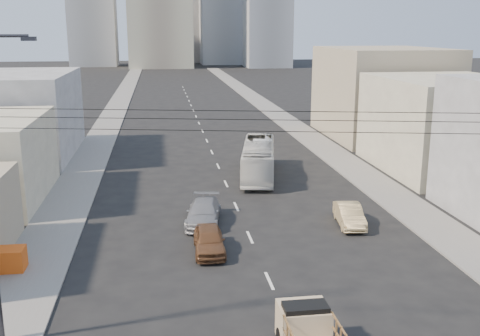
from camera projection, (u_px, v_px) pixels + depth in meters
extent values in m
cube|color=slate|center=(115.00, 110.00, 85.48)|extent=(3.50, 180.00, 0.12)
cube|color=slate|center=(267.00, 107.00, 88.73)|extent=(3.50, 180.00, 0.12)
cube|color=silver|center=(269.00, 281.00, 27.56)|extent=(0.15, 2.00, 0.01)
cube|color=silver|center=(250.00, 237.00, 33.33)|extent=(0.15, 2.00, 0.01)
cube|color=silver|center=(236.00, 206.00, 39.09)|extent=(0.15, 2.00, 0.01)
cube|color=silver|center=(226.00, 184.00, 44.85)|extent=(0.15, 2.00, 0.01)
cube|color=silver|center=(218.00, 166.00, 50.62)|extent=(0.15, 2.00, 0.01)
cube|color=silver|center=(212.00, 152.00, 56.38)|extent=(0.15, 2.00, 0.01)
cube|color=silver|center=(207.00, 141.00, 62.15)|extent=(0.15, 2.00, 0.01)
cube|color=silver|center=(203.00, 131.00, 67.91)|extent=(0.15, 2.00, 0.01)
cube|color=silver|center=(199.00, 123.00, 73.67)|extent=(0.15, 2.00, 0.01)
cube|color=silver|center=(196.00, 116.00, 79.44)|extent=(0.15, 2.00, 0.01)
cube|color=silver|center=(193.00, 110.00, 85.20)|extent=(0.15, 2.00, 0.01)
cube|color=silver|center=(191.00, 105.00, 90.96)|extent=(0.15, 2.00, 0.01)
cube|color=silver|center=(189.00, 101.00, 96.73)|extent=(0.15, 2.00, 0.01)
cube|color=silver|center=(187.00, 97.00, 102.49)|extent=(0.15, 2.00, 0.01)
cube|color=silver|center=(186.00, 93.00, 108.26)|extent=(0.15, 2.00, 0.01)
cube|color=silver|center=(184.00, 90.00, 114.02)|extent=(0.15, 2.00, 0.01)
cube|color=silver|center=(183.00, 87.00, 119.78)|extent=(0.15, 2.00, 0.01)
cube|color=tan|center=(303.00, 324.00, 21.67)|extent=(1.90, 1.60, 1.50)
cube|color=black|center=(305.00, 313.00, 21.29)|extent=(1.70, 0.90, 0.70)
cylinder|color=black|center=(323.00, 334.00, 22.03)|extent=(0.25, 0.76, 0.76)
imported|color=silver|center=(258.00, 159.00, 46.78)|extent=(4.54, 10.95, 2.97)
imported|color=brown|center=(209.00, 240.00, 30.92)|extent=(1.76, 4.17, 1.41)
imported|color=tan|center=(349.00, 215.00, 35.23)|extent=(1.92, 4.22, 1.34)
imported|color=gray|center=(203.00, 213.00, 35.53)|extent=(2.83, 5.24, 1.44)
cube|color=#2D2D33|center=(29.00, 39.00, 19.59)|extent=(0.50, 0.25, 0.15)
cylinder|color=black|center=(310.00, 112.00, 19.08)|extent=(23.01, 5.02, 0.02)
cylinder|color=black|center=(309.00, 120.00, 19.15)|extent=(23.01, 5.02, 0.02)
cylinder|color=black|center=(309.00, 132.00, 19.25)|extent=(23.01, 5.02, 0.02)
cube|color=#E55615|center=(7.00, 266.00, 28.49)|extent=(1.80, 1.20, 0.38)
cube|color=#E55615|center=(7.00, 259.00, 28.40)|extent=(1.80, 1.20, 0.38)
cube|color=#E55615|center=(6.00, 252.00, 28.31)|extent=(1.80, 1.20, 0.38)
cube|color=#B1A88E|center=(447.00, 125.00, 48.51)|extent=(11.00, 14.00, 8.00)
cube|color=tan|center=(382.00, 93.00, 63.71)|extent=(12.00, 16.00, 10.00)
cube|color=gray|center=(8.00, 115.00, 53.68)|extent=(12.00, 16.00, 8.00)
cube|color=gray|center=(223.00, 5.00, 195.27)|extent=(16.00, 16.00, 40.00)
cube|color=gray|center=(92.00, 14.00, 185.11)|extent=(15.00, 15.00, 34.00)
cube|color=gray|center=(186.00, 1.00, 207.54)|extent=(18.00, 18.00, 44.00)
cube|color=gray|center=(267.00, 23.00, 179.16)|extent=(14.00, 14.00, 28.00)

